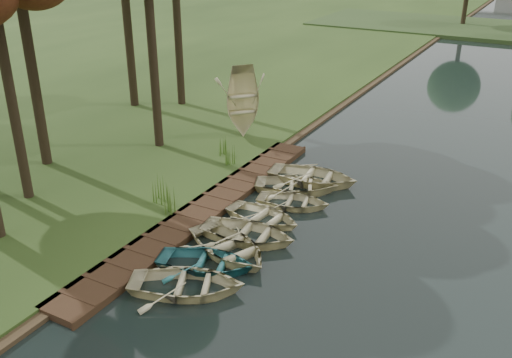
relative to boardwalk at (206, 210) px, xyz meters
The scene contains 15 objects.
ground 1.61m from the boardwalk, ahead, with size 300.00×300.00×0.00m, color #3D2F1D.
boardwalk is the anchor object (origin of this frame).
rowboat_0 5.51m from the boardwalk, 62.46° to the right, with size 2.63×3.68×0.76m, color beige.
rowboat_1 4.22m from the boardwalk, 56.09° to the right, with size 2.40×3.37×0.70m, color teal.
rowboat_2 3.44m from the boardwalk, 42.67° to the right, with size 2.66×3.72×0.77m, color beige.
rowboat_3 2.88m from the boardwalk, 23.59° to the right, with size 2.57×3.60×0.75m, color beige.
rowboat_4 2.48m from the boardwalk, ahead, with size 2.23×3.13×0.65m, color beige.
rowboat_5 3.61m from the boardwalk, 36.55° to the left, with size 2.14×3.00×0.62m, color beige.
rowboat_6 4.28m from the boardwalk, 55.78° to the left, with size 2.58×3.61×0.75m, color beige.
rowboat_7 5.38m from the boardwalk, 60.31° to the left, with size 2.87×4.02×0.83m, color beige.
stored_rowboat 8.37m from the boardwalk, 109.93° to the left, with size 2.77×3.88×0.80m, color beige.
reeds_0 2.07m from the boardwalk, 163.82° to the right, with size 0.60×0.60×1.14m, color #3F661E.
reeds_1 1.65m from the boardwalk, 131.82° to the right, with size 0.60×0.60×1.06m, color #3F661E.
reeds_2 4.52m from the boardwalk, 108.80° to the left, with size 0.60×0.60×0.98m, color #3F661E.
reeds_3 5.75m from the boardwalk, 115.68° to the left, with size 0.60×0.60×0.88m, color #3F661E.
Camera 1 is at (10.12, -16.97, 10.74)m, focal length 40.00 mm.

